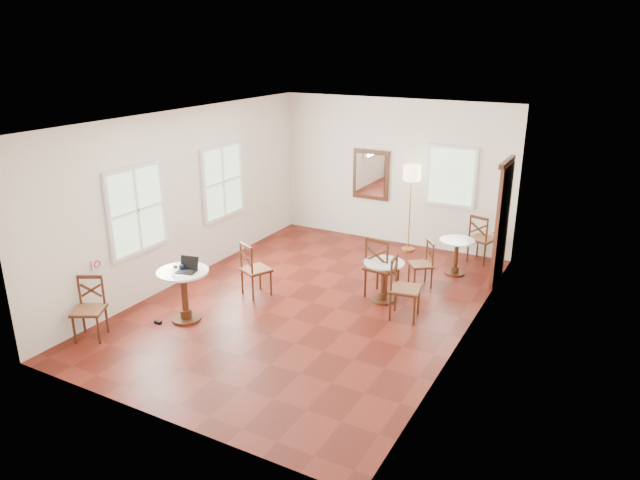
# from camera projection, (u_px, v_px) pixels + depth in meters

# --- Properties ---
(ground) EXTENTS (7.00, 7.00, 0.00)m
(ground) POSITION_uv_depth(u_px,v_px,m) (311.00, 303.00, 9.52)
(ground) COLOR #5F1910
(ground) RESTS_ON ground
(room_shell) EXTENTS (5.02, 7.02, 3.01)m
(room_shell) POSITION_uv_depth(u_px,v_px,m) (316.00, 187.00, 9.16)
(room_shell) COLOR white
(room_shell) RESTS_ON ground
(cafe_table_near) EXTENTS (0.78, 0.78, 0.82)m
(cafe_table_near) POSITION_uv_depth(u_px,v_px,m) (184.00, 290.00, 8.77)
(cafe_table_near) COLOR #412110
(cafe_table_near) RESTS_ON ground
(cafe_table_mid) EXTENTS (0.66, 0.66, 0.69)m
(cafe_table_mid) POSITION_uv_depth(u_px,v_px,m) (384.00, 277.00, 9.44)
(cafe_table_mid) COLOR #412110
(cafe_table_mid) RESTS_ON ground
(cafe_table_back) EXTENTS (0.63, 0.63, 0.66)m
(cafe_table_back) POSITION_uv_depth(u_px,v_px,m) (456.00, 253.00, 10.56)
(cafe_table_back) COLOR #412110
(cafe_table_back) RESTS_ON ground
(chair_near_a) EXTENTS (0.57, 0.57, 0.93)m
(chair_near_a) POSITION_uv_depth(u_px,v_px,m) (255.00, 269.00, 9.67)
(chair_near_a) COLOR #412110
(chair_near_a) RESTS_ON ground
(chair_near_b) EXTENTS (0.57, 0.57, 0.91)m
(chair_near_b) POSITION_uv_depth(u_px,v_px,m) (89.00, 309.00, 8.28)
(chair_near_b) COLOR #412110
(chair_near_b) RESTS_ON ground
(chair_mid_a) EXTENTS (0.55, 0.55, 1.06)m
(chair_mid_a) POSITION_uv_depth(u_px,v_px,m) (381.00, 267.00, 9.59)
(chair_mid_a) COLOR #412110
(chair_mid_a) RESTS_ON ground
(chair_mid_b) EXTENTS (0.52, 0.52, 0.99)m
(chair_mid_b) POSITION_uv_depth(u_px,v_px,m) (404.00, 288.00, 8.87)
(chair_mid_b) COLOR #412110
(chair_mid_b) RESTS_ON ground
(chair_back_a) EXTENTS (0.54, 0.54, 0.95)m
(chair_back_a) POSITION_uv_depth(u_px,v_px,m) (481.00, 239.00, 11.12)
(chair_back_a) COLOR #412110
(chair_back_a) RESTS_ON ground
(chair_back_b) EXTENTS (0.53, 0.53, 0.82)m
(chair_back_b) POSITION_uv_depth(u_px,v_px,m) (422.00, 264.00, 10.05)
(chair_back_b) COLOR #412110
(chair_back_b) RESTS_ON ground
(floor_lamp) EXTENTS (0.34, 0.34, 1.76)m
(floor_lamp) POSITION_uv_depth(u_px,v_px,m) (412.00, 179.00, 11.42)
(floor_lamp) COLOR #BF8C3F
(floor_lamp) RESTS_ON ground
(laptop) EXTENTS (0.33, 0.30, 0.21)m
(laptop) POSITION_uv_depth(u_px,v_px,m) (188.00, 268.00, 8.65)
(laptop) COLOR black
(laptop) RESTS_ON cafe_table_near
(mouse) EXTENTS (0.11, 0.08, 0.03)m
(mouse) POSITION_uv_depth(u_px,v_px,m) (175.00, 267.00, 8.78)
(mouse) COLOR black
(mouse) RESTS_ON cafe_table_near
(navy_mug) EXTENTS (0.10, 0.07, 0.08)m
(navy_mug) POSITION_uv_depth(u_px,v_px,m) (181.00, 267.00, 8.69)
(navy_mug) COLOR #101C37
(navy_mug) RESTS_ON cafe_table_near
(water_glass) EXTENTS (0.06, 0.06, 0.10)m
(water_glass) POSITION_uv_depth(u_px,v_px,m) (173.00, 273.00, 8.44)
(water_glass) COLOR white
(water_glass) RESTS_ON cafe_table_near
(power_adapter) EXTENTS (0.10, 0.06, 0.04)m
(power_adapter) POSITION_uv_depth(u_px,v_px,m) (158.00, 322.00, 8.83)
(power_adapter) COLOR black
(power_adapter) RESTS_ON ground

